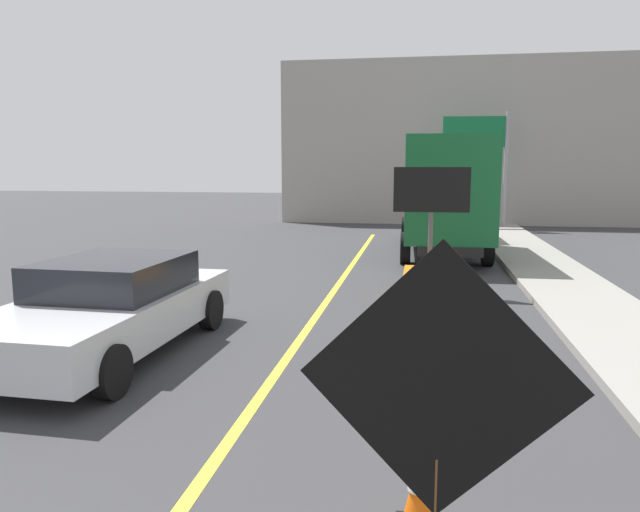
% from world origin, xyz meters
% --- Properties ---
extents(lane_center_stripe, '(0.14, 36.00, 0.01)m').
position_xyz_m(lane_center_stripe, '(0.00, 6.00, 0.00)').
color(lane_center_stripe, yellow).
rests_on(lane_center_stripe, ground).
extents(roadwork_sign, '(1.63, 0.16, 2.33)m').
position_xyz_m(roadwork_sign, '(1.97, 3.46, 1.47)').
color(roadwork_sign, '#593819').
rests_on(roadwork_sign, ground).
extents(arrow_board_trailer, '(1.60, 1.80, 2.70)m').
position_xyz_m(arrow_board_trailer, '(2.06, 13.11, 0.48)').
color(arrow_board_trailer, orange).
rests_on(arrow_board_trailer, ground).
extents(box_truck, '(2.67, 8.04, 3.51)m').
position_xyz_m(box_truck, '(2.51, 19.06, 1.89)').
color(box_truck, black).
rests_on(box_truck, ground).
extents(pickup_car, '(2.25, 4.81, 1.38)m').
position_xyz_m(pickup_car, '(-2.61, 8.06, 0.70)').
color(pickup_car, silver).
rests_on(pickup_car, ground).
extents(highway_guide_sign, '(2.78, 0.34, 5.00)m').
position_xyz_m(highway_guide_sign, '(4.61, 26.94, 3.42)').
color(highway_guide_sign, gray).
rests_on(highway_guide_sign, ground).
extents(far_building_block, '(17.29, 8.75, 7.60)m').
position_xyz_m(far_building_block, '(3.84, 33.02, 3.80)').
color(far_building_block, gray).
rests_on(far_building_block, ground).
extents(traffic_cone_near_sign, '(0.36, 0.36, 0.64)m').
position_xyz_m(traffic_cone_near_sign, '(1.88, 4.38, 0.31)').
color(traffic_cone_near_sign, black).
rests_on(traffic_cone_near_sign, ground).
extents(traffic_cone_mid_lane, '(0.36, 0.36, 0.74)m').
position_xyz_m(traffic_cone_mid_lane, '(1.59, 7.27, 0.37)').
color(traffic_cone_mid_lane, black).
rests_on(traffic_cone_mid_lane, ground).
extents(traffic_cone_far_lane, '(0.36, 0.36, 0.78)m').
position_xyz_m(traffic_cone_far_lane, '(1.51, 9.70, 0.38)').
color(traffic_cone_far_lane, black).
rests_on(traffic_cone_far_lane, ground).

